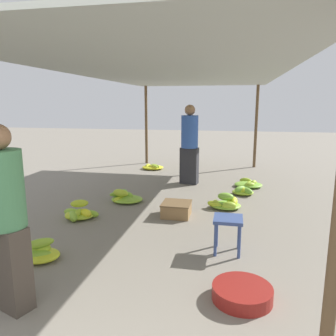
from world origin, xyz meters
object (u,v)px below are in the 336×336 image
object	(u,v)px
basin_black	(242,293)
banana_pile_left_2	(79,214)
vendor_foreground	(5,217)
stool	(228,224)
shopper_walking_mid	(190,143)
banana_pile_right_1	(249,184)
crate_near	(176,209)
banana_pile_left_1	(40,253)
banana_pile_right_0	(243,191)
banana_pile_right_2	(226,203)
banana_pile_left_0	(125,197)
banana_pile_left_3	(153,167)

from	to	relation	value
basin_black	banana_pile_left_2	bearing A→B (deg)	145.33
vendor_foreground	stool	size ratio (longest dim) A/B	3.68
shopper_walking_mid	banana_pile_right_1	bearing A→B (deg)	-1.78
vendor_foreground	banana_pile_left_2	bearing A→B (deg)	102.00
stool	crate_near	world-z (taller)	stool
banana_pile_left_1	vendor_foreground	bearing A→B (deg)	-71.13
banana_pile_right_0	basin_black	bearing A→B (deg)	-91.41
shopper_walking_mid	banana_pile_left_1	bearing A→B (deg)	-106.82
basin_black	banana_pile_left_1	xyz separation A→B (m)	(-2.27, 0.35, 0.02)
banana_pile_left_1	banana_pile_left_2	world-z (taller)	banana_pile_left_2
banana_pile_left_1	banana_pile_right_2	size ratio (longest dim) A/B	0.82
vendor_foreground	banana_pile_left_1	xyz separation A→B (m)	(-0.29, 0.86, -0.75)
banana_pile_left_2	crate_near	distance (m)	1.52
crate_near	banana_pile_left_1	bearing A→B (deg)	-126.02
basin_black	banana_pile_left_1	bearing A→B (deg)	171.24
banana_pile_left_0	shopper_walking_mid	size ratio (longest dim) A/B	0.37
banana_pile_right_0	shopper_walking_mid	xyz separation A→B (m)	(-1.16, 0.72, 0.83)
banana_pile_left_2	banana_pile_right_1	size ratio (longest dim) A/B	0.95
stool	basin_black	size ratio (longest dim) A/B	0.80
banana_pile_left_0	banana_pile_left_2	size ratio (longest dim) A/B	1.08
banana_pile_right_1	banana_pile_right_2	distance (m)	1.64
banana_pile_left_1	banana_pile_right_2	bearing A→B (deg)	48.62
basin_black	shopper_walking_mid	world-z (taller)	shopper_walking_mid
basin_black	banana_pile_left_2	distance (m)	2.97
basin_black	banana_pile_left_2	world-z (taller)	banana_pile_left_2
vendor_foreground	banana_pile_left_3	distance (m)	6.25
vendor_foreground	banana_pile_right_2	world-z (taller)	vendor_foreground
crate_near	shopper_walking_mid	xyz separation A→B (m)	(-0.09, 2.17, 0.79)
banana_pile_left_0	banana_pile_left_1	xyz separation A→B (m)	(-0.23, -2.34, -0.00)
banana_pile_left_1	banana_pile_left_3	distance (m)	5.34
banana_pile_left_0	banana_pile_left_2	bearing A→B (deg)	-111.78
crate_near	banana_pile_left_0	bearing A→B (deg)	151.54
crate_near	shopper_walking_mid	distance (m)	2.31
stool	banana_pile_right_2	size ratio (longest dim) A/B	0.74
banana_pile_left_3	crate_near	distance (m)	3.80
basin_black	banana_pile_right_1	size ratio (longest dim) A/B	0.88
banana_pile_left_2	banana_pile_right_0	world-z (taller)	banana_pile_left_2
banana_pile_left_2	crate_near	bearing A→B (deg)	16.43
banana_pile_left_3	banana_pile_right_2	xyz separation A→B (m)	(2.04, -3.02, 0.02)
banana_pile_right_1	shopper_walking_mid	distance (m)	1.54
banana_pile_left_0	banana_pile_left_1	distance (m)	2.35
vendor_foreground	crate_near	distance (m)	2.90
vendor_foreground	basin_black	distance (m)	2.18
banana_pile_left_1	banana_pile_left_3	size ratio (longest dim) A/B	0.83
banana_pile_left_1	banana_pile_right_1	bearing A→B (deg)	57.49
vendor_foreground	banana_pile_right_1	world-z (taller)	vendor_foreground
vendor_foreground	banana_pile_right_0	size ratio (longest dim) A/B	3.77
banana_pile_right_0	banana_pile_left_1	bearing A→B (deg)	-126.14
banana_pile_left_0	banana_pile_right_0	xyz separation A→B (m)	(2.13, 0.88, -0.01)
banana_pile_left_3	crate_near	world-z (taller)	crate_near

